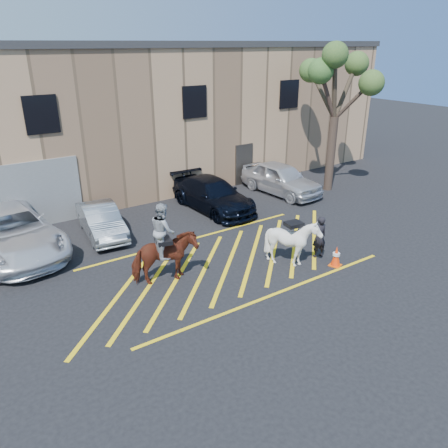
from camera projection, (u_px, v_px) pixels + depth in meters
ground at (224, 260)px, 15.69m from camera, size 90.00×90.00×0.00m
car_white_pickup at (11, 232)px, 15.91m from camera, size 3.43×6.29×1.67m
car_silver_sedan at (101, 221)px, 17.49m from camera, size 1.69×3.88×1.24m
car_blue_suv at (213, 195)px, 20.20m from camera, size 2.24×5.02×1.43m
car_white_suv at (281, 178)px, 22.33m from camera, size 2.24×4.76×1.58m
handler at (319, 237)px, 15.64m from camera, size 0.62×0.46×1.57m
warehouse at (99, 114)px, 23.45m from camera, size 32.42×10.20×7.30m
hatching_zone at (229, 263)px, 15.46m from camera, size 12.60×5.12×0.01m
mounted_bay at (164, 252)px, 13.84m from camera, size 2.20×1.31×2.72m
saddled_white at (293, 242)px, 15.03m from camera, size 1.59×1.74×1.73m
traffic_cone at (336, 256)px, 15.16m from camera, size 0.48×0.48×0.73m
tree at (338, 77)px, 21.02m from camera, size 3.99×4.37×7.31m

